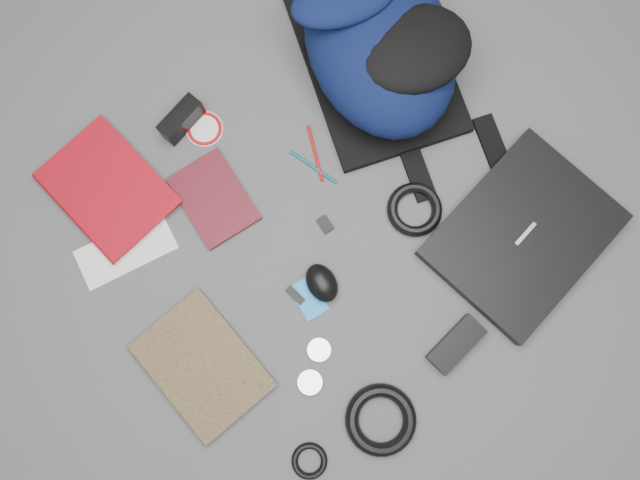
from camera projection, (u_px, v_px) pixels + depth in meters
ground at (320, 241)px, 1.46m from camera, size 4.00×4.00×0.00m
backpack at (380, 44)px, 1.42m from camera, size 0.50×0.60×0.21m
laptop at (523, 235)px, 1.44m from camera, size 0.45×0.37×0.04m
textbook_red at (72, 221)px, 1.45m from camera, size 0.25×0.31×0.03m
comic_book at (166, 396)px, 1.39m from camera, size 0.22×0.29×0.02m
envelope at (126, 250)px, 1.45m from camera, size 0.24×0.14×0.00m
dvd_case at (214, 199)px, 1.47m from camera, size 0.16×0.21×0.02m
compact_camera at (181, 120)px, 1.47m from camera, size 0.12×0.06×0.06m
sticker_disc at (205, 129)px, 1.50m from camera, size 0.09×0.09×0.00m
pen_teal at (314, 167)px, 1.48m from camera, size 0.05×0.13×0.01m
pen_red at (315, 153)px, 1.49m from camera, size 0.06×0.13×0.01m
id_badge at (309, 298)px, 1.43m from camera, size 0.07×0.10×0.00m
usb_black at (295, 295)px, 1.43m from camera, size 0.02×0.05×0.01m
key_fob at (325, 224)px, 1.46m from camera, size 0.03×0.04×0.01m
mouse at (322, 283)px, 1.42m from camera, size 0.08×0.10×0.05m
headphone_left at (319, 350)px, 1.41m from camera, size 0.06×0.06×0.01m
headphone_right at (310, 382)px, 1.40m from camera, size 0.07×0.07×0.01m
cable_coil at (415, 209)px, 1.46m from camera, size 0.15×0.15×0.03m
power_brick at (456, 344)px, 1.40m from camera, size 0.14×0.08×0.03m
power_cord_coil at (381, 420)px, 1.38m from camera, size 0.18×0.18×0.03m
earbud_coil at (309, 461)px, 1.37m from camera, size 0.10×0.10×0.01m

